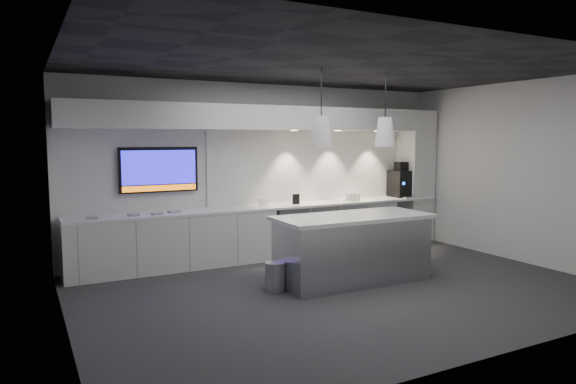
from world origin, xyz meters
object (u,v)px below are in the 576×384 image
wall_tv (159,170)px  bin (275,276)px  island (353,248)px  coffee_machine (401,182)px

wall_tv → bin: (1.02, -2.10, -1.36)m
wall_tv → island: bearing=-44.6°
wall_tv → bin: size_ratio=3.15×
wall_tv → island: (2.22, -2.19, -1.07)m
wall_tv → island: 3.30m
wall_tv → coffee_machine: 4.75m
bin → coffee_machine: (3.70, 1.85, 0.99)m
bin → wall_tv: bearing=116.0°
bin → coffee_machine: size_ratio=0.57×
island → bin: 1.23m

